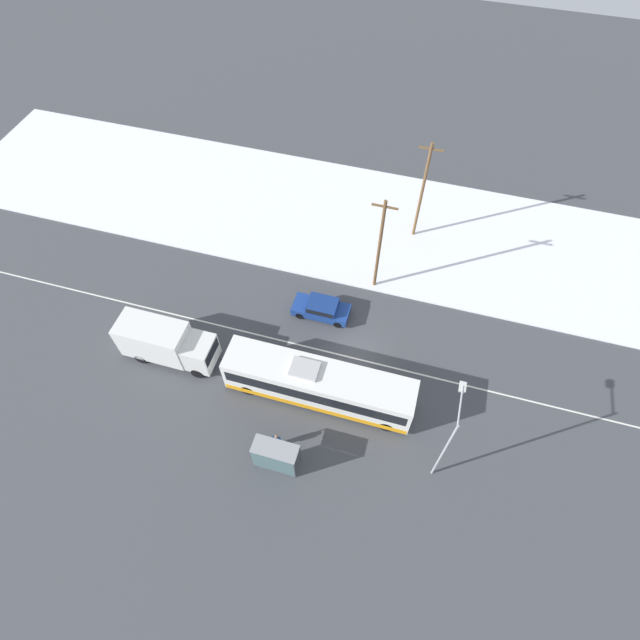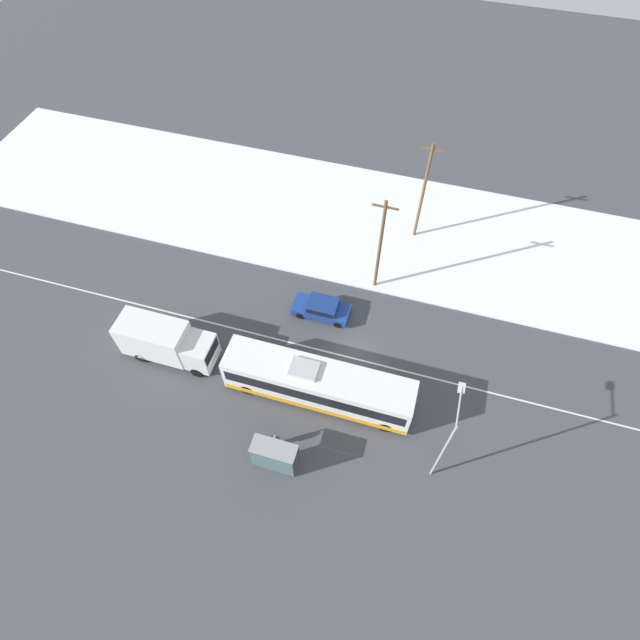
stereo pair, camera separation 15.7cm
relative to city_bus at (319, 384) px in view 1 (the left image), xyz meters
name	(u,v)px [view 1 (the left image)]	position (x,y,z in m)	size (l,w,h in m)	color
ground_plane	(354,358)	(1.59, 3.49, -1.61)	(120.00, 120.00, 0.00)	#424449
snow_lot	(391,228)	(1.59, 16.93, -1.55)	(80.00, 14.16, 0.12)	white
lane_marking_center	(354,358)	(1.59, 3.49, -1.61)	(60.00, 0.12, 0.00)	silver
city_bus	(319,384)	(0.00, 0.00, 0.00)	(12.47, 2.57, 3.29)	white
box_truck	(165,342)	(-10.99, 0.13, 0.18)	(6.66, 2.30, 3.27)	silver
sedan_car	(322,308)	(-1.68, 6.60, -0.84)	(4.24, 1.80, 1.39)	navy
pedestrian_at_stop	(277,440)	(-1.54, -4.10, -0.65)	(0.56, 0.25, 1.56)	#23232D
bus_shelter	(274,457)	(-1.20, -5.44, 0.06)	(2.77, 1.20, 2.40)	gray
streetlamp	(449,436)	(8.17, -2.61, 2.98)	(0.36, 2.76, 7.20)	#9EA3A8
utility_pole_roadside	(380,245)	(1.54, 10.44, 2.90)	(1.80, 0.24, 8.65)	brown
utility_pole_snowlot	(422,191)	(3.55, 16.76, 3.12)	(1.80, 0.24, 9.07)	brown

